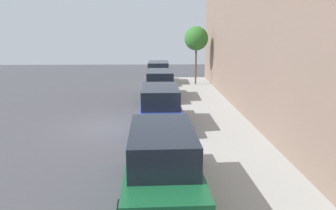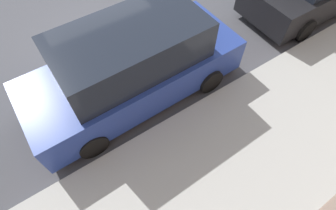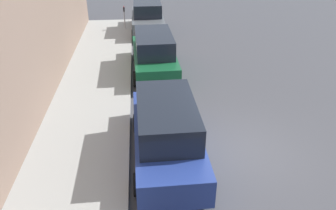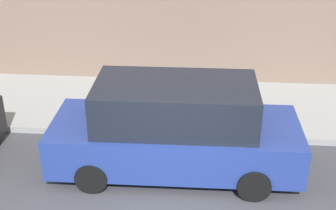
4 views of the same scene
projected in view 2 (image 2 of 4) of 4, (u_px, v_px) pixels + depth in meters
The scene contains 3 objects.
ground_plane at pixel (95, 39), 7.55m from camera, with size 60.00×60.00×0.00m, color #424247.
sidewalk at pixel (203, 183), 5.11m from camera, with size 3.13×32.00×0.15m.
parked_minivan_third at pixel (133, 66), 5.70m from camera, with size 2.02×4.93×1.90m.
Camera 2 is at (6.03, -1.48, 5.15)m, focal length 28.00 mm.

